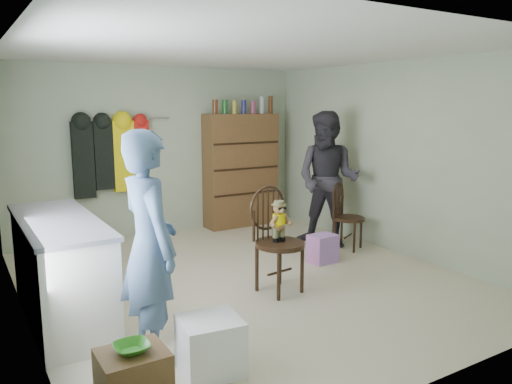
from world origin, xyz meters
TOP-DOWN VIEW (x-y plane):
  - ground_plane at (0.00, 0.00)m, footprint 5.00×5.00m
  - room_walls at (0.00, 0.53)m, footprint 5.00×5.00m
  - counter at (-1.95, 0.00)m, footprint 0.64×1.86m
  - bowl at (-1.92, -1.99)m, footprint 0.21×0.21m
  - plastic_tub at (-1.21, -1.55)m, footprint 0.48×0.46m
  - chair_front at (0.11, -0.44)m, footprint 0.56×0.56m
  - chair_far at (1.77, 0.38)m, footprint 0.55×0.55m
  - striped_bag at (1.14, 0.06)m, footprint 0.34×0.28m
  - person_left at (-1.49, -1.10)m, footprint 0.46×0.67m
  - person_right at (1.66, 0.62)m, footprint 1.07×1.14m
  - dresser at (1.25, 2.30)m, footprint 1.20×0.39m
  - coat_rack at (-0.83, 2.38)m, footprint 1.42×0.12m

SIDE VIEW (x-z plane):
  - ground_plane at x=0.00m, z-range 0.00..0.00m
  - striped_bag at x=1.14m, z-range 0.00..0.35m
  - plastic_tub at x=-1.21m, z-range 0.00..0.41m
  - counter at x=-1.95m, z-range 0.00..0.94m
  - chair_far at x=1.77m, z-range 0.03..0.95m
  - bowl at x=-1.92m, z-range 0.55..0.60m
  - chair_front at x=0.11m, z-range 0.08..1.19m
  - person_left at x=-1.49m, z-range 0.00..1.77m
  - dresser at x=1.25m, z-range -0.13..1.95m
  - person_right at x=1.66m, z-range 0.00..1.86m
  - coat_rack at x=-0.83m, z-range 0.70..1.80m
  - room_walls at x=0.00m, z-range -0.92..4.08m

